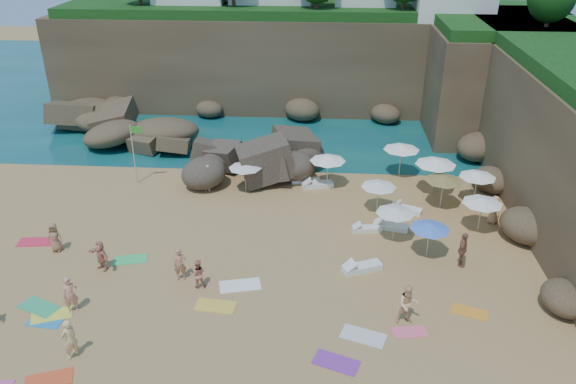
# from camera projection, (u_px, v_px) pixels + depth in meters

# --- Properties ---
(ground) EXTENTS (120.00, 120.00, 0.00)m
(ground) POSITION_uv_depth(u_px,v_px,m) (246.00, 250.00, 29.62)
(ground) COLOR tan
(ground) RESTS_ON ground
(seawater) EXTENTS (120.00, 120.00, 0.00)m
(seawater) POSITION_uv_depth(u_px,v_px,m) (286.00, 88.00, 56.31)
(seawater) COLOR #0C4751
(seawater) RESTS_ON ground
(cliff_back) EXTENTS (44.00, 8.00, 8.00)m
(cliff_back) POSITION_uv_depth(u_px,v_px,m) (305.00, 61.00, 49.93)
(cliff_back) COLOR brown
(cliff_back) RESTS_ON ground
(cliff_right) EXTENTS (8.00, 30.00, 8.00)m
(cliff_right) POSITION_uv_depth(u_px,v_px,m) (575.00, 134.00, 33.79)
(cliff_right) COLOR brown
(cliff_right) RESTS_ON ground
(cliff_corner) EXTENTS (10.00, 12.00, 8.00)m
(cliff_corner) POSITION_uv_depth(u_px,v_px,m) (490.00, 79.00, 44.58)
(cliff_corner) COLOR brown
(cliff_corner) RESTS_ON ground
(rock_promontory) EXTENTS (12.00, 7.00, 2.00)m
(rock_promontory) POSITION_uv_depth(u_px,v_px,m) (136.00, 136.00, 44.52)
(rock_promontory) COLOR brown
(rock_promontory) RESTS_ON ground
(marina_masts) EXTENTS (3.10, 0.10, 6.00)m
(marina_masts) POSITION_uv_depth(u_px,v_px,m) (121.00, 55.00, 55.95)
(marina_masts) COLOR white
(marina_masts) RESTS_ON ground
(rock_outcrop) EXTENTS (7.59, 6.08, 2.80)m
(rock_outcrop) POSITION_uv_depth(u_px,v_px,m) (252.00, 178.00, 37.56)
(rock_outcrop) COLOR brown
(rock_outcrop) RESTS_ON ground
(flag_pole) EXTENTS (0.79, 0.19, 4.05)m
(flag_pole) POSITION_uv_depth(u_px,v_px,m) (135.00, 146.00, 35.70)
(flag_pole) COLOR silver
(flag_pole) RESTS_ON ground
(parasol_0) EXTENTS (2.09, 2.09, 1.97)m
(parasol_0) POSITION_uv_depth(u_px,v_px,m) (245.00, 166.00, 34.93)
(parasol_0) COLOR silver
(parasol_0) RESTS_ON ground
(parasol_1) EXTENTS (2.30, 2.30, 2.18)m
(parasol_1) POSITION_uv_depth(u_px,v_px,m) (328.00, 158.00, 35.49)
(parasol_1) COLOR silver
(parasol_1) RESTS_ON ground
(parasol_2) EXTENTS (2.39, 2.39, 2.26)m
(parasol_2) POSITION_uv_depth(u_px,v_px,m) (402.00, 147.00, 36.94)
(parasol_2) COLOR silver
(parasol_2) RESTS_ON ground
(parasol_3) EXTENTS (2.20, 2.20, 2.08)m
(parasol_3) POSITION_uv_depth(u_px,v_px,m) (478.00, 174.00, 33.54)
(parasol_3) COLOR silver
(parasol_3) RESTS_ON ground
(parasol_4) EXTENTS (2.53, 2.53, 2.39)m
(parasol_4) POSITION_uv_depth(u_px,v_px,m) (436.00, 162.00, 34.53)
(parasol_4) COLOR silver
(parasol_4) RESTS_ON ground
(parasol_6) EXTENTS (2.22, 2.22, 2.10)m
(parasol_6) POSITION_uv_depth(u_px,v_px,m) (444.00, 178.00, 33.02)
(parasol_6) COLOR silver
(parasol_6) RESTS_ON ground
(parasol_7) EXTENTS (2.20, 2.20, 2.08)m
(parasol_7) POSITION_uv_depth(u_px,v_px,m) (483.00, 201.00, 30.54)
(parasol_7) COLOR silver
(parasol_7) RESTS_ON ground
(parasol_9) EXTENTS (2.08, 2.08, 1.96)m
(parasol_9) POSITION_uv_depth(u_px,v_px,m) (379.00, 184.00, 32.59)
(parasol_9) COLOR silver
(parasol_9) RESTS_ON ground
(parasol_10) EXTENTS (2.05, 2.05, 1.94)m
(parasol_10) POSITION_uv_depth(u_px,v_px,m) (430.00, 226.00, 28.34)
(parasol_10) COLOR silver
(parasol_10) RESTS_ON ground
(parasol_11) EXTENTS (2.10, 2.10, 1.98)m
(parasol_11) POSITION_uv_depth(u_px,v_px,m) (396.00, 210.00, 29.75)
(parasol_11) COLOR silver
(parasol_11) RESTS_ON ground
(lounger_0) EXTENTS (2.03, 1.06, 0.30)m
(lounger_0) POSITION_uv_depth(u_px,v_px,m) (391.00, 226.00, 31.54)
(lounger_0) COLOR white
(lounger_0) RESTS_ON ground
(lounger_1) EXTENTS (1.85, 0.66, 0.29)m
(lounger_1) POSITION_uv_depth(u_px,v_px,m) (306.00, 181.00, 36.85)
(lounger_1) COLOR white
(lounger_1) RESTS_ON ground
(lounger_2) EXTENTS (2.11, 1.10, 0.31)m
(lounger_2) POSITION_uv_depth(u_px,v_px,m) (317.00, 185.00, 36.26)
(lounger_2) COLOR white
(lounger_2) RESTS_ON ground
(lounger_3) EXTENTS (1.93, 1.30, 0.29)m
(lounger_3) POSITION_uv_depth(u_px,v_px,m) (406.00, 209.00, 33.35)
(lounger_3) COLOR white
(lounger_3) RESTS_ON ground
(lounger_4) EXTENTS (1.69, 0.75, 0.25)m
(lounger_4) POSITION_uv_depth(u_px,v_px,m) (367.00, 229.00, 31.35)
(lounger_4) COLOR white
(lounger_4) RESTS_ON ground
(lounger_5) EXTENTS (2.07, 1.38, 0.31)m
(lounger_5) POSITION_uv_depth(u_px,v_px,m) (362.00, 268.00, 27.93)
(lounger_5) COLOR white
(lounger_5) RESTS_ON ground
(towel_0) EXTENTS (1.57, 0.90, 0.03)m
(towel_0) POSITION_uv_depth(u_px,v_px,m) (45.00, 322.00, 24.47)
(towel_0) COLOR #2284B9
(towel_0) RESTS_ON ground
(towel_2) EXTENTS (1.94, 1.42, 0.03)m
(towel_2) POSITION_uv_depth(u_px,v_px,m) (49.00, 380.00, 21.48)
(towel_2) COLOR #E44A24
(towel_2) RESTS_ON ground
(towel_3) EXTENTS (2.10, 1.61, 0.03)m
(towel_3) POSITION_uv_depth(u_px,v_px,m) (39.00, 307.00, 25.37)
(towel_3) COLOR #2FA666
(towel_3) RESTS_ON ground
(towel_4) EXTENTS (1.91, 1.44, 0.03)m
(towel_4) POSITION_uv_depth(u_px,v_px,m) (52.00, 315.00, 24.86)
(towel_4) COLOR yellow
(towel_4) RESTS_ON ground
(towel_5) EXTENTS (2.13, 1.41, 0.03)m
(towel_5) POSITION_uv_depth(u_px,v_px,m) (240.00, 285.00, 26.83)
(towel_5) COLOR white
(towel_5) RESTS_ON ground
(towel_6) EXTENTS (2.01, 1.48, 0.03)m
(towel_6) POSITION_uv_depth(u_px,v_px,m) (336.00, 362.00, 22.30)
(towel_6) COLOR purple
(towel_6) RESTS_ON ground
(towel_7) EXTENTS (1.98, 1.17, 0.03)m
(towel_7) POSITION_uv_depth(u_px,v_px,m) (36.00, 242.00, 30.34)
(towel_7) COLOR #E22741
(towel_7) RESTS_ON ground
(towel_9) EXTENTS (1.55, 0.96, 0.03)m
(towel_9) POSITION_uv_depth(u_px,v_px,m) (410.00, 332.00, 23.90)
(towel_9) COLOR #FA617F
(towel_9) RESTS_ON ground
(towel_10) EXTENTS (1.75, 1.27, 0.03)m
(towel_10) POSITION_uv_depth(u_px,v_px,m) (470.00, 312.00, 25.07)
(towel_10) COLOR orange
(towel_10) RESTS_ON ground
(towel_11) EXTENTS (1.89, 1.29, 0.03)m
(towel_11) POSITION_uv_depth(u_px,v_px,m) (130.00, 260.00, 28.81)
(towel_11) COLOR #37C364
(towel_11) RESTS_ON ground
(towel_12) EXTENTS (1.91, 1.10, 0.03)m
(towel_12) POSITION_uv_depth(u_px,v_px,m) (216.00, 306.00, 25.46)
(towel_12) COLOR gold
(towel_12) RESTS_ON ground
(towel_13) EXTENTS (2.07, 1.49, 0.03)m
(towel_13) POSITION_uv_depth(u_px,v_px,m) (363.00, 336.00, 23.66)
(towel_13) COLOR silver
(towel_13) RESTS_ON ground
(person_stand_0) EXTENTS (0.78, 0.72, 1.79)m
(person_stand_0) POSITION_uv_depth(u_px,v_px,m) (70.00, 295.00, 24.76)
(person_stand_0) COLOR tan
(person_stand_0) RESTS_ON ground
(person_stand_1) EXTENTS (0.81, 0.69, 1.47)m
(person_stand_1) POSITION_uv_depth(u_px,v_px,m) (198.00, 274.00, 26.44)
(person_stand_1) COLOR #CA7665
(person_stand_1) RESTS_ON ground
(person_stand_2) EXTENTS (1.21, 0.59, 1.81)m
(person_stand_2) POSITION_uv_depth(u_px,v_px,m) (207.00, 178.00, 35.46)
(person_stand_2) COLOR #F3BA8A
(person_stand_2) RESTS_ON ground
(person_stand_3) EXTENTS (0.82, 1.19, 1.88)m
(person_stand_3) POSITION_uv_depth(u_px,v_px,m) (463.00, 250.00, 27.95)
(person_stand_3) COLOR #926049
(person_stand_3) RESTS_ON ground
(person_stand_4) EXTENTS (0.92, 0.91, 1.71)m
(person_stand_4) POSITION_uv_depth(u_px,v_px,m) (494.00, 210.00, 31.82)
(person_stand_4) COLOR tan
(person_stand_4) RESTS_ON ground
(person_stand_5) EXTENTS (1.66, 0.99, 1.72)m
(person_stand_5) POSITION_uv_depth(u_px,v_px,m) (224.00, 157.00, 38.50)
(person_stand_5) COLOR tan
(person_stand_5) RESTS_ON ground
(person_stand_6) EXTENTS (0.71, 0.79, 1.81)m
(person_stand_6) POSITION_uv_depth(u_px,v_px,m) (69.00, 339.00, 22.21)
(person_stand_6) COLOR #F3CA8A
(person_stand_6) RESTS_ON ground
(person_lie_2) EXTENTS (0.88, 1.63, 0.42)m
(person_lie_2) POSITION_uv_depth(u_px,v_px,m) (57.00, 247.00, 29.48)
(person_lie_2) COLOR #96684B
(person_lie_2) RESTS_ON ground
(person_lie_3) EXTENTS (2.07, 2.11, 0.42)m
(person_lie_3) POSITION_uv_depth(u_px,v_px,m) (102.00, 266.00, 27.98)
(person_lie_3) COLOR tan
(person_lie_3) RESTS_ON ground
(person_lie_4) EXTENTS (1.02, 1.76, 0.40)m
(person_lie_4) POSITION_uv_depth(u_px,v_px,m) (181.00, 276.00, 27.23)
(person_lie_4) COLOR tan
(person_lie_4) RESTS_ON ground
(person_lie_5) EXTENTS (1.17, 1.99, 0.71)m
(person_lie_5) POSITION_uv_depth(u_px,v_px,m) (407.00, 316.00, 24.32)
(person_lie_5) COLOR #FAC78E
(person_lie_5) RESTS_ON ground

